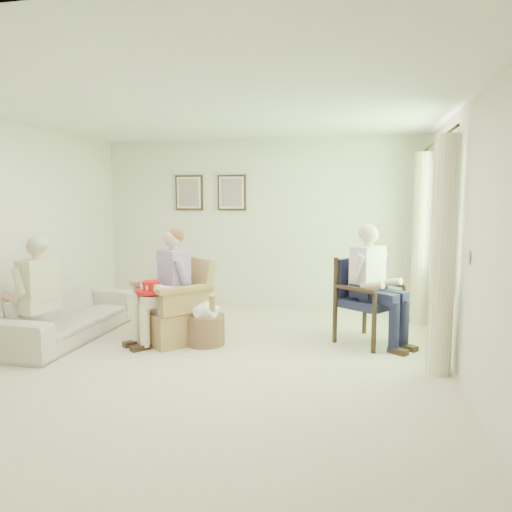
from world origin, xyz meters
name	(u,v)px	position (x,y,z in m)	size (l,w,h in m)	color
floor	(206,362)	(0.00, 0.00, 0.00)	(5.50, 5.50, 0.00)	beige
back_wall	(261,224)	(0.00, 2.75, 1.30)	(5.00, 0.04, 2.60)	silver
front_wall	(25,286)	(0.00, -2.75, 1.30)	(5.00, 0.04, 2.60)	silver
right_wall	(467,244)	(2.50, 0.00, 1.30)	(0.04, 5.50, 2.60)	silver
ceiling	(203,107)	(0.00, 0.00, 2.60)	(5.00, 5.50, 0.02)	white
window	(444,209)	(2.46, 1.20, 1.58)	(0.13, 2.50, 1.63)	#2D6B23
curtain_left	(443,257)	(2.33, 0.22, 1.15)	(0.34, 0.34, 2.30)	beige
curtain_right	(421,239)	(2.33, 2.18, 1.15)	(0.34, 0.34, 2.30)	beige
framed_print_left	(189,193)	(-1.15, 2.71, 1.78)	(0.45, 0.05, 0.55)	#382114
framed_print_right	(232,193)	(-0.45, 2.71, 1.78)	(0.45, 0.05, 0.55)	#382114
wicker_armchair	(174,314)	(-0.64, 0.72, 0.31)	(0.77, 0.76, 0.98)	tan
wood_armchair	(370,296)	(1.66, 1.18, 0.54)	(0.64, 0.60, 0.99)	black
sofa	(66,313)	(-1.95, 0.49, 0.31)	(0.82, 2.09, 0.61)	beige
person_wicker	(169,279)	(-0.64, 0.59, 0.77)	(0.40, 0.62, 1.32)	beige
person_dark	(370,276)	(1.66, 1.01, 0.81)	(0.40, 0.63, 1.38)	#191A38
person_sofa	(34,288)	(-1.95, -0.08, 0.72)	(0.42, 0.62, 1.27)	beige
red_hat	(151,289)	(-0.80, 0.44, 0.66)	(0.35, 0.35, 0.14)	red
hatbox	(206,323)	(-0.20, 0.60, 0.26)	(0.46, 0.46, 0.66)	#A97B5C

